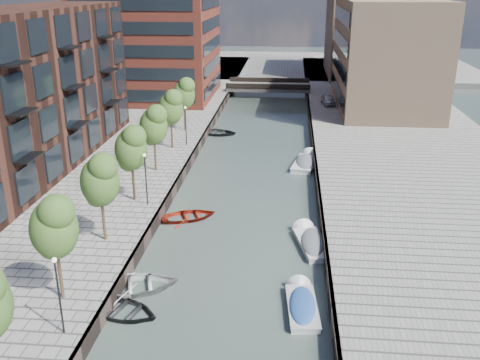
# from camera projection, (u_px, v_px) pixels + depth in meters

# --- Properties ---
(water) EXTENTS (300.00, 300.00, 0.00)m
(water) POSITION_uv_depth(u_px,v_px,m) (255.00, 156.00, 55.70)
(water) COLOR #38473F
(water) RESTS_ON ground
(quay_right) EXTENTS (20.00, 140.00, 1.00)m
(quay_right) POSITION_uv_depth(u_px,v_px,m) (412.00, 156.00, 54.12)
(quay_right) COLOR gray
(quay_right) RESTS_ON ground
(quay_wall_left) EXTENTS (0.25, 140.00, 1.00)m
(quay_wall_left) POSITION_uv_depth(u_px,v_px,m) (197.00, 150.00, 56.06)
(quay_wall_left) COLOR #332823
(quay_wall_left) RESTS_ON ground
(quay_wall_right) EXTENTS (0.25, 140.00, 1.00)m
(quay_wall_right) POSITION_uv_depth(u_px,v_px,m) (314.00, 153.00, 54.99)
(quay_wall_right) COLOR #332823
(quay_wall_right) RESTS_ON ground
(far_closure) EXTENTS (80.00, 40.00, 1.00)m
(far_closure) POSITION_uv_depth(u_px,v_px,m) (274.00, 66.00, 111.50)
(far_closure) COLOR gray
(far_closure) RESTS_ON ground
(apartment_block) EXTENTS (8.00, 38.00, 14.00)m
(apartment_block) POSITION_uv_depth(u_px,v_px,m) (13.00, 96.00, 45.34)
(apartment_block) COLOR black
(apartment_block) RESTS_ON quay_left
(tan_block_near) EXTENTS (12.00, 25.00, 14.00)m
(tan_block_near) POSITION_uv_depth(u_px,v_px,m) (385.00, 53.00, 72.02)
(tan_block_near) COLOR #A38263
(tan_block_near) RESTS_ON quay_right
(tan_block_far) EXTENTS (12.00, 20.00, 16.00)m
(tan_block_far) POSITION_uv_depth(u_px,v_px,m) (362.00, 29.00, 95.93)
(tan_block_far) COLOR #A38263
(tan_block_far) RESTS_ON quay_right
(bridge) EXTENTS (13.00, 6.00, 1.30)m
(bridge) POSITION_uv_depth(u_px,v_px,m) (269.00, 86.00, 85.07)
(bridge) COLOR gray
(bridge) RESTS_ON ground
(tree_1) EXTENTS (2.50, 2.50, 5.95)m
(tree_1) POSITION_uv_depth(u_px,v_px,m) (54.00, 225.00, 27.54)
(tree_1) COLOR #382619
(tree_1) RESTS_ON quay_left
(tree_2) EXTENTS (2.50, 2.50, 5.95)m
(tree_2) POSITION_uv_depth(u_px,v_px,m) (100.00, 178.00, 34.07)
(tree_2) COLOR #382619
(tree_2) RESTS_ON quay_left
(tree_3) EXTENTS (2.50, 2.50, 5.95)m
(tree_3) POSITION_uv_depth(u_px,v_px,m) (131.00, 147.00, 40.60)
(tree_3) COLOR #382619
(tree_3) RESTS_ON quay_left
(tree_4) EXTENTS (2.50, 2.50, 5.95)m
(tree_4) POSITION_uv_depth(u_px,v_px,m) (153.00, 124.00, 47.13)
(tree_4) COLOR #382619
(tree_4) RESTS_ON quay_left
(tree_5) EXTENTS (2.50, 2.50, 5.95)m
(tree_5) POSITION_uv_depth(u_px,v_px,m) (170.00, 106.00, 53.66)
(tree_5) COLOR #382619
(tree_5) RESTS_ON quay_left
(tree_6) EXTENTS (2.50, 2.50, 5.95)m
(tree_6) POSITION_uv_depth(u_px,v_px,m) (184.00, 93.00, 60.19)
(tree_6) COLOR #382619
(tree_6) RESTS_ON quay_left
(lamp_0) EXTENTS (0.24, 0.24, 4.12)m
(lamp_0) POSITION_uv_depth(u_px,v_px,m) (58.00, 288.00, 25.25)
(lamp_0) COLOR black
(lamp_0) RESTS_ON quay_left
(lamp_1) EXTENTS (0.24, 0.24, 4.12)m
(lamp_1) POSITION_uv_depth(u_px,v_px,m) (146.00, 174.00, 40.18)
(lamp_1) COLOR black
(lamp_1) RESTS_ON quay_left
(lamp_2) EXTENTS (0.24, 0.24, 4.12)m
(lamp_2) POSITION_uv_depth(u_px,v_px,m) (186.00, 122.00, 55.11)
(lamp_2) COLOR black
(lamp_2) RESTS_ON quay_left
(sloop_1) EXTENTS (5.15, 4.30, 0.92)m
(sloop_1) POSITION_uv_depth(u_px,v_px,m) (122.00, 314.00, 29.30)
(sloop_1) COLOR black
(sloop_1) RESTS_ON ground
(sloop_2) EXTENTS (5.14, 4.52, 0.88)m
(sloop_2) POSITION_uv_depth(u_px,v_px,m) (189.00, 219.00, 41.04)
(sloop_2) COLOR #A12011
(sloop_2) RESTS_ON ground
(sloop_3) EXTENTS (6.08, 5.14, 1.07)m
(sloop_3) POSITION_uv_depth(u_px,v_px,m) (136.00, 290.00, 31.56)
(sloop_3) COLOR silver
(sloop_3) RESTS_ON ground
(sloop_4) EXTENTS (5.18, 3.94, 1.01)m
(sloop_4) POSITION_uv_depth(u_px,v_px,m) (216.00, 135.00, 63.57)
(sloop_4) COLOR #232426
(sloop_4) RESTS_ON ground
(motorboat_1) EXTENTS (2.85, 5.33, 1.69)m
(motorboat_1) POSITION_uv_depth(u_px,v_px,m) (311.00, 242.00, 36.98)
(motorboat_1) COLOR white
(motorboat_1) RESTS_ON ground
(motorboat_3) EXTENTS (1.94, 4.73, 1.54)m
(motorboat_3) POSITION_uv_depth(u_px,v_px,m) (302.00, 304.00, 29.85)
(motorboat_3) COLOR #BCBCBA
(motorboat_3) RESTS_ON ground
(motorboat_4) EXTENTS (2.97, 5.92, 1.89)m
(motorboat_4) POSITION_uv_depth(u_px,v_px,m) (306.00, 162.00, 53.12)
(motorboat_4) COLOR white
(motorboat_4) RESTS_ON ground
(car) EXTENTS (2.11, 4.18, 1.37)m
(car) POSITION_uv_depth(u_px,v_px,m) (328.00, 100.00, 74.13)
(car) COLOR #B5B8BB
(car) RESTS_ON quay_right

